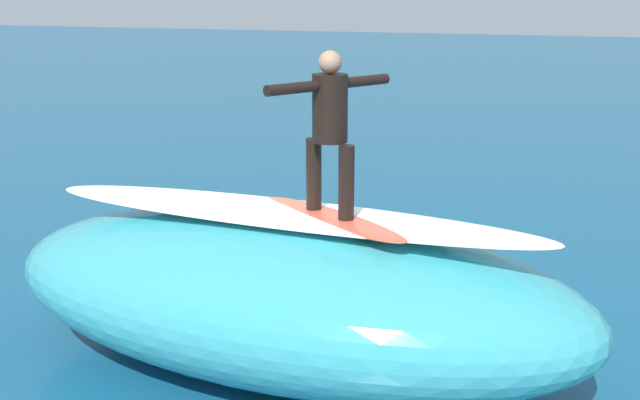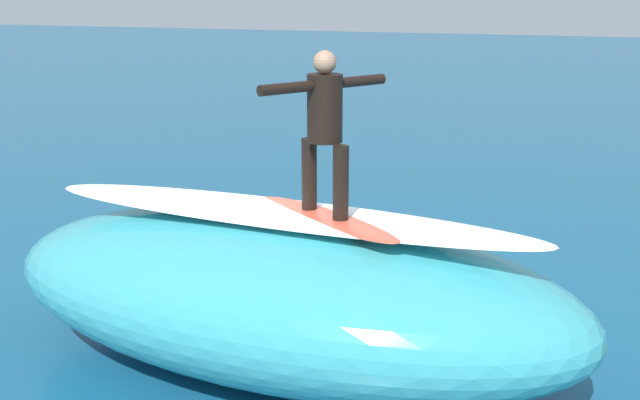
% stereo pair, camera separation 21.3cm
% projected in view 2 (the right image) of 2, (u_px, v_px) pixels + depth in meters
% --- Properties ---
extents(ground_plane, '(120.00, 120.00, 0.00)m').
position_uv_depth(ground_plane, '(321.00, 306.00, 9.90)').
color(ground_plane, '#145175').
extents(wave_crest, '(6.52, 3.25, 1.64)m').
position_uv_depth(wave_crest, '(282.00, 293.00, 8.12)').
color(wave_crest, teal).
rests_on(wave_crest, ground_plane).
extents(wave_foam_lip, '(5.46, 1.33, 0.08)m').
position_uv_depth(wave_foam_lip, '(280.00, 213.00, 7.90)').
color(wave_foam_lip, white).
rests_on(wave_foam_lip, wave_crest).
extents(surfboard_riding, '(2.01, 1.44, 0.09)m').
position_uv_depth(surfboard_riding, '(325.00, 218.00, 7.70)').
color(surfboard_riding, '#E0563D').
rests_on(surfboard_riding, wave_crest).
extents(surfer_riding, '(0.83, 1.34, 1.57)m').
position_uv_depth(surfer_riding, '(325.00, 121.00, 7.45)').
color(surfer_riding, black).
rests_on(surfer_riding, surfboard_riding).
extents(surfboard_paddling, '(2.13, 1.73, 0.07)m').
position_uv_depth(surfboard_paddling, '(317.00, 240.00, 12.39)').
color(surfboard_paddling, '#33B2D1').
rests_on(surfboard_paddling, ground_plane).
extents(surfer_paddling, '(1.38, 1.06, 0.28)m').
position_uv_depth(surfer_paddling, '(321.00, 232.00, 12.25)').
color(surfer_paddling, black).
rests_on(surfer_paddling, surfboard_paddling).
extents(foam_patch_near, '(0.69, 0.64, 0.11)m').
position_uv_depth(foam_patch_near, '(528.00, 283.00, 10.53)').
color(foam_patch_near, white).
rests_on(foam_patch_near, ground_plane).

